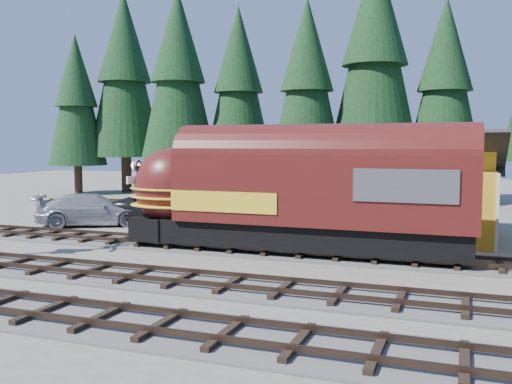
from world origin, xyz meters
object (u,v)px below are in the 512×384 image
(depot, at_px, (369,177))
(pickup_truck_a, at_px, (171,208))
(locomotive, at_px, (284,197))
(pickup_truck_b, at_px, (93,210))
(caboose, at_px, (251,177))

(depot, relative_size, pickup_truck_a, 1.85)
(locomotive, height_order, pickup_truck_b, locomotive)
(depot, bearing_deg, caboose, 141.09)
(locomotive, distance_m, pickup_truck_b, 13.37)
(depot, height_order, caboose, depot)
(depot, xyz_separation_m, pickup_truck_b, (-15.14, -2.45, -2.06))
(depot, xyz_separation_m, locomotive, (-2.48, -6.50, -0.53))
(pickup_truck_b, bearing_deg, depot, -110.46)
(depot, xyz_separation_m, caboose, (-9.29, 7.50, -0.62))
(depot, distance_m, pickup_truck_a, 11.22)
(depot, xyz_separation_m, pickup_truck_a, (-11.01, -0.80, -2.00))
(depot, height_order, pickup_truck_a, depot)
(pickup_truck_a, height_order, pickup_truck_b, pickup_truck_a)
(caboose, xyz_separation_m, pickup_truck_b, (-5.84, -9.95, -1.44))
(caboose, relative_size, pickup_truck_a, 1.29)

